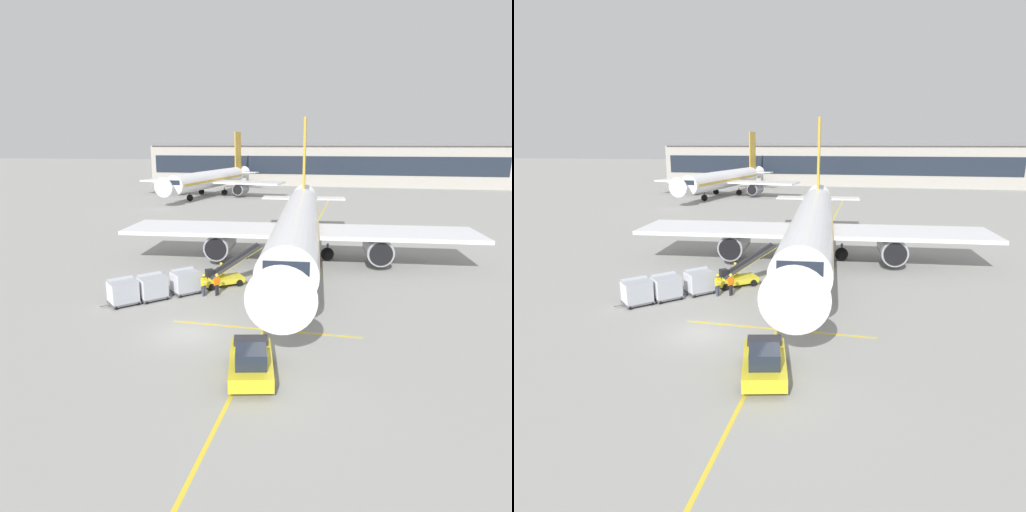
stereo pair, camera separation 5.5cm
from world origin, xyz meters
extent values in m
plane|color=gray|center=(0.00, 0.00, 0.00)|extent=(600.00, 600.00, 0.00)
cylinder|color=white|center=(4.49, 17.65, 3.66)|extent=(6.72, 33.82, 3.90)
cube|color=gold|center=(4.49, 17.65, 3.66)|extent=(6.65, 32.48, 0.47)
cone|color=white|center=(6.07, -1.03, 3.66)|extent=(4.02, 4.19, 3.70)
cone|color=white|center=(2.80, 37.50, 3.95)|extent=(3.83, 6.49, 3.31)
cube|color=white|center=(-4.31, 17.75, 3.08)|extent=(16.48, 8.05, 0.36)
cylinder|color=#93969E|center=(-3.04, 17.18, 1.69)|extent=(2.78, 4.56, 2.42)
cylinder|color=black|center=(-2.85, 14.96, 1.69)|extent=(2.06, 0.29, 2.05)
cube|color=white|center=(13.15, 19.23, 3.08)|extent=(16.48, 8.05, 0.36)
cylinder|color=#93969E|center=(11.98, 18.46, 1.69)|extent=(2.78, 4.56, 2.42)
cylinder|color=black|center=(12.17, 16.23, 1.69)|extent=(2.06, 0.29, 2.05)
cube|color=gold|center=(2.93, 35.95, 9.48)|extent=(0.62, 4.04, 10.08)
cube|color=white|center=(2.96, 35.64, 4.25)|extent=(11.04, 3.60, 0.20)
cube|color=#1E2633|center=(5.84, 1.68, 4.25)|extent=(2.87, 1.98, 0.86)
cylinder|color=#47474C|center=(5.34, 7.61, 1.18)|extent=(0.22, 0.22, 1.06)
sphere|color=black|center=(5.34, 7.61, 0.65)|extent=(1.30, 1.30, 1.30)
cylinder|color=#47474C|center=(1.43, 19.08, 1.18)|extent=(0.22, 0.22, 1.06)
sphere|color=black|center=(1.43, 19.08, 0.65)|extent=(1.30, 1.30, 1.30)
cylinder|color=#47474C|center=(7.26, 19.57, 1.18)|extent=(0.22, 0.22, 1.06)
sphere|color=black|center=(7.26, 19.57, 0.65)|extent=(1.30, 1.30, 1.30)
cube|color=gold|center=(-0.59, 9.52, 0.50)|extent=(3.65, 3.38, 0.44)
cube|color=black|center=(-1.54, 9.21, 1.07)|extent=(0.82, 0.81, 0.70)
cylinder|color=#333338|center=(-1.01, 9.64, 1.12)|extent=(0.08, 0.08, 0.80)
cube|color=gold|center=(0.30, 10.24, 1.86)|extent=(4.26, 3.68, 2.42)
cube|color=black|center=(0.30, 10.24, 1.95)|extent=(4.05, 3.48, 2.27)
cube|color=#333338|center=(0.58, 9.89, 1.98)|extent=(3.68, 2.99, 2.45)
cube|color=#333338|center=(0.03, 10.58, 1.98)|extent=(3.68, 2.99, 2.45)
cylinder|color=black|center=(0.80, 9.69, 0.28)|extent=(0.56, 0.51, 0.56)
cylinder|color=black|center=(-0.13, 10.84, 0.28)|extent=(0.56, 0.51, 0.56)
cylinder|color=black|center=(-1.05, 8.20, 0.28)|extent=(0.56, 0.51, 0.56)
cylinder|color=black|center=(-1.98, 9.34, 0.28)|extent=(0.56, 0.51, 0.56)
cube|color=#515156|center=(-2.79, 7.08, 0.21)|extent=(2.54, 2.55, 0.12)
cylinder|color=#4C4C51|center=(-3.71, 6.09, 0.20)|extent=(0.53, 0.56, 0.07)
cube|color=#9EA3AD|center=(-2.79, 7.08, 1.02)|extent=(2.39, 2.41, 1.50)
cube|color=#9EA3AD|center=(-3.09, 7.36, 1.54)|extent=(1.86, 1.91, 0.74)
cube|color=silver|center=(-3.45, 6.38, 1.02)|extent=(1.07, 1.01, 1.38)
sphere|color=black|center=(-3.83, 6.96, 0.15)|extent=(0.30, 0.30, 0.30)
sphere|color=black|center=(-2.84, 6.03, 0.15)|extent=(0.30, 0.30, 0.30)
sphere|color=black|center=(-2.74, 8.13, 0.15)|extent=(0.30, 0.30, 0.30)
sphere|color=black|center=(-1.74, 7.20, 0.15)|extent=(0.30, 0.30, 0.30)
cube|color=#515156|center=(-4.66, 5.26, 0.21)|extent=(2.54, 2.55, 0.12)
cylinder|color=#4C4C51|center=(-5.59, 4.27, 0.20)|extent=(0.53, 0.56, 0.07)
cube|color=#9EA3AD|center=(-4.66, 5.26, 1.02)|extent=(2.39, 2.41, 1.50)
cube|color=#9EA3AD|center=(-4.96, 5.54, 1.54)|extent=(1.86, 1.91, 0.74)
cube|color=silver|center=(-5.32, 4.55, 1.02)|extent=(1.07, 1.01, 1.38)
sphere|color=black|center=(-5.71, 5.14, 0.15)|extent=(0.30, 0.30, 0.30)
sphere|color=black|center=(-4.71, 4.21, 0.15)|extent=(0.30, 0.30, 0.30)
sphere|color=black|center=(-4.61, 6.31, 0.15)|extent=(0.30, 0.30, 0.30)
sphere|color=black|center=(-3.62, 5.38, 0.15)|extent=(0.30, 0.30, 0.30)
cube|color=#515156|center=(-6.23, 3.78, 0.21)|extent=(2.54, 2.55, 0.12)
cylinder|color=#4C4C51|center=(-7.15, 2.80, 0.20)|extent=(0.53, 0.56, 0.07)
cube|color=#9EA3AD|center=(-6.23, 3.78, 1.02)|extent=(2.39, 2.41, 1.50)
cube|color=#9EA3AD|center=(-6.53, 4.06, 1.54)|extent=(1.86, 1.91, 0.74)
cube|color=silver|center=(-6.89, 3.08, 1.02)|extent=(1.07, 1.01, 1.38)
sphere|color=black|center=(-7.28, 3.66, 0.15)|extent=(0.30, 0.30, 0.30)
sphere|color=black|center=(-6.28, 2.73, 0.15)|extent=(0.30, 0.30, 0.30)
sphere|color=black|center=(-6.18, 4.83, 0.15)|extent=(0.30, 0.30, 0.30)
sphere|color=black|center=(-5.19, 3.90, 0.15)|extent=(0.30, 0.30, 0.30)
cube|color=gold|center=(4.98, -4.12, 0.68)|extent=(3.06, 4.77, 0.70)
cube|color=#1E2633|center=(5.15, -4.87, 1.43)|extent=(1.79, 1.84, 0.80)
cube|color=#28282D|center=(4.59, -2.51, 1.15)|extent=(1.96, 1.35, 0.24)
cylinder|color=black|center=(5.56, -2.58, 0.38)|extent=(0.45, 0.80, 0.76)
cylinder|color=black|center=(3.76, -3.00, 0.38)|extent=(0.45, 0.80, 0.76)
cylinder|color=black|center=(6.19, -5.23, 0.38)|extent=(0.45, 0.80, 0.76)
cylinder|color=black|center=(4.39, -5.66, 0.38)|extent=(0.45, 0.80, 0.76)
cylinder|color=black|center=(-0.82, 10.37, 0.43)|extent=(0.15, 0.15, 0.86)
cylinder|color=black|center=(-0.97, 10.28, 0.43)|extent=(0.15, 0.15, 0.86)
cube|color=yellow|center=(-0.89, 10.33, 1.15)|extent=(0.45, 0.40, 0.58)
cube|color=white|center=(-0.83, 10.22, 1.15)|extent=(0.30, 0.18, 0.08)
sphere|color=beige|center=(-0.89, 10.33, 1.56)|extent=(0.21, 0.21, 0.21)
sphere|color=yellow|center=(-0.89, 10.33, 1.63)|extent=(0.23, 0.23, 0.23)
cylinder|color=yellow|center=(-0.69, 10.45, 1.10)|extent=(0.09, 0.09, 0.56)
cylinder|color=yellow|center=(-1.10, 10.20, 1.10)|extent=(0.09, 0.09, 0.56)
cylinder|color=#333847|center=(-1.14, 6.88, 0.43)|extent=(0.15, 0.15, 0.86)
cylinder|color=#333847|center=(-1.24, 6.73, 0.43)|extent=(0.15, 0.15, 0.86)
cube|color=yellow|center=(-1.19, 6.80, 1.15)|extent=(0.41, 0.45, 0.58)
cube|color=white|center=(-1.09, 6.73, 1.15)|extent=(0.20, 0.29, 0.08)
sphere|color=brown|center=(-1.19, 6.80, 1.56)|extent=(0.21, 0.21, 0.21)
sphere|color=yellow|center=(-1.19, 6.80, 1.63)|extent=(0.23, 0.23, 0.23)
cylinder|color=yellow|center=(-1.06, 7.00, 1.10)|extent=(0.09, 0.09, 0.56)
cylinder|color=yellow|center=(-1.33, 6.60, 1.10)|extent=(0.09, 0.09, 0.56)
cylinder|color=black|center=(-0.33, 7.06, 0.43)|extent=(0.15, 0.15, 0.86)
cylinder|color=black|center=(-0.22, 7.20, 0.43)|extent=(0.15, 0.15, 0.86)
cube|color=orange|center=(-0.28, 7.13, 1.15)|extent=(0.42, 0.45, 0.58)
cube|color=white|center=(-0.37, 7.20, 1.15)|extent=(0.22, 0.28, 0.08)
sphere|color=beige|center=(-0.28, 7.13, 1.56)|extent=(0.21, 0.21, 0.21)
sphere|color=yellow|center=(-0.28, 7.13, 1.63)|extent=(0.23, 0.23, 0.23)
cylinder|color=orange|center=(-0.42, 6.94, 1.10)|extent=(0.09, 0.09, 0.56)
cylinder|color=orange|center=(-0.13, 7.32, 1.10)|extent=(0.09, 0.09, 0.56)
cube|color=black|center=(-0.92, 18.55, 0.03)|extent=(0.59, 0.59, 0.05)
cone|color=orange|center=(-0.92, 18.55, 0.36)|extent=(0.47, 0.47, 0.62)
cylinder|color=white|center=(-0.92, 18.55, 0.39)|extent=(0.26, 0.26, 0.07)
cube|color=yellow|center=(4.50, 17.65, 0.00)|extent=(0.20, 110.00, 0.01)
cube|color=yellow|center=(4.49, 1.64, 0.00)|extent=(12.00, 0.20, 0.01)
cube|color=#A8A399|center=(-0.12, 109.79, 5.40)|extent=(97.58, 21.18, 10.80)
cube|color=#1E2633|center=(-0.12, 99.15, 5.67)|extent=(94.65, 0.10, 4.86)
cube|color=slate|center=(-0.12, 107.67, 11.15)|extent=(96.61, 18.00, 0.70)
cylinder|color=white|center=(-21.93, 71.29, 3.67)|extent=(7.24, 33.00, 3.80)
cube|color=gold|center=(-21.93, 71.29, 3.67)|extent=(7.14, 31.70, 0.46)
cone|color=white|center=(-23.86, 53.10, 3.67)|extent=(3.99, 4.16, 3.61)
cone|color=white|center=(-19.88, 90.61, 3.95)|extent=(3.85, 6.38, 3.23)
cube|color=white|center=(-30.34, 73.01, 3.10)|extent=(16.18, 8.16, 0.36)
cylinder|color=#93969E|center=(-29.22, 72.23, 1.74)|extent=(2.79, 4.49, 2.36)
cylinder|color=black|center=(-29.45, 70.06, 1.74)|extent=(2.00, 0.33, 2.00)
cube|color=white|center=(-13.34, 71.20, 3.10)|extent=(16.18, 8.16, 0.36)
cylinder|color=#93969E|center=(-14.60, 70.68, 1.74)|extent=(2.79, 4.49, 2.36)
cylinder|color=black|center=(-14.83, 68.51, 1.74)|extent=(2.00, 0.33, 2.00)
cube|color=gold|center=(-20.04, 89.10, 9.34)|extent=(0.69, 3.94, 9.84)
cube|color=white|center=(-20.07, 88.80, 4.24)|extent=(10.81, 3.73, 0.20)
cube|color=#1E2633|center=(-23.58, 55.75, 4.24)|extent=(2.82, 1.98, 0.84)
cylinder|color=#47474C|center=(-22.97, 61.51, 1.22)|extent=(0.22, 0.22, 1.10)
sphere|color=black|center=(-22.97, 61.51, 0.67)|extent=(1.34, 1.34, 1.34)
cylinder|color=#47474C|center=(-24.59, 73.22, 1.22)|extent=(0.22, 0.22, 1.10)
sphere|color=black|center=(-24.59, 73.22, 0.67)|extent=(1.34, 1.34, 1.34)
cylinder|color=#47474C|center=(-18.92, 72.62, 1.22)|extent=(0.22, 0.22, 1.10)
sphere|color=black|center=(-18.92, 72.62, 0.67)|extent=(1.34, 1.34, 1.34)
camera|label=1|loc=(9.50, -23.50, 11.19)|focal=31.09mm
camera|label=2|loc=(9.55, -23.49, 11.19)|focal=31.09mm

